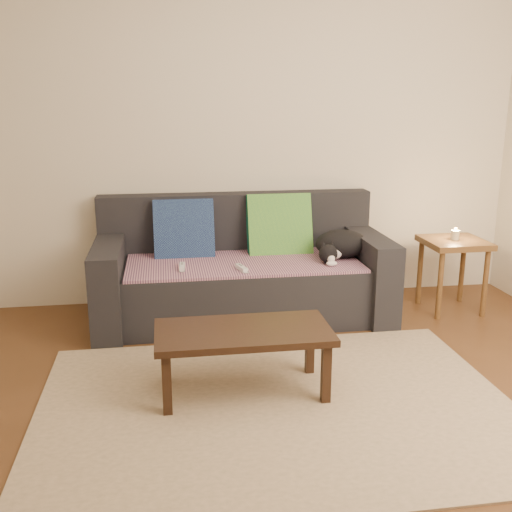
% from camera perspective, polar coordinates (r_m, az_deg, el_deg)
% --- Properties ---
extents(ground, '(4.50, 4.50, 0.00)m').
position_cam_1_polar(ground, '(3.12, 2.55, -15.54)').
color(ground, brown).
rests_on(ground, ground).
extents(back_wall, '(4.50, 0.04, 2.60)m').
position_cam_1_polar(back_wall, '(4.68, -2.14, 11.40)').
color(back_wall, beige).
rests_on(back_wall, ground).
extents(sofa, '(2.10, 0.94, 0.87)m').
position_cam_1_polar(sofa, '(4.43, -1.37, -1.82)').
color(sofa, '#232328').
rests_on(sofa, ground).
extents(throw_blanket, '(1.66, 0.74, 0.02)m').
position_cam_1_polar(throw_blanket, '(4.31, -1.23, -0.63)').
color(throw_blanket, '#44284B').
rests_on(throw_blanket, sofa).
extents(cushion_navy, '(0.44, 0.23, 0.46)m').
position_cam_1_polar(cushion_navy, '(4.48, -6.88, 2.50)').
color(cushion_navy, '#101746').
rests_on(cushion_navy, throw_blanket).
extents(cushion_green, '(0.49, 0.26, 0.50)m').
position_cam_1_polar(cushion_green, '(4.56, 2.22, 2.81)').
color(cushion_green, '#0E5941').
rests_on(cushion_green, throw_blanket).
extents(cat, '(0.47, 0.43, 0.20)m').
position_cam_1_polar(cat, '(4.42, 8.06, 1.07)').
color(cat, black).
rests_on(cat, throw_blanket).
extents(wii_remote_a, '(0.04, 0.15, 0.03)m').
position_cam_1_polar(wii_remote_a, '(4.14, -7.05, -1.03)').
color(wii_remote_a, white).
rests_on(wii_remote_a, throw_blanket).
extents(wii_remote_b, '(0.07, 0.15, 0.03)m').
position_cam_1_polar(wii_remote_b, '(4.08, -1.38, -1.17)').
color(wii_remote_b, white).
rests_on(wii_remote_b, throw_blanket).
extents(side_table, '(0.44, 0.44, 0.55)m').
position_cam_1_polar(side_table, '(4.74, 18.31, 0.35)').
color(side_table, brown).
rests_on(side_table, ground).
extents(candle, '(0.06, 0.06, 0.09)m').
position_cam_1_polar(candle, '(4.71, 18.44, 1.94)').
color(candle, beige).
rests_on(candle, side_table).
extents(rug, '(2.50, 1.80, 0.01)m').
position_cam_1_polar(rug, '(3.25, 2.02, -14.14)').
color(rug, tan).
rests_on(rug, ground).
extents(coffee_table, '(0.94, 0.47, 0.38)m').
position_cam_1_polar(coffee_table, '(3.25, -1.22, -7.75)').
color(coffee_table, black).
rests_on(coffee_table, rug).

